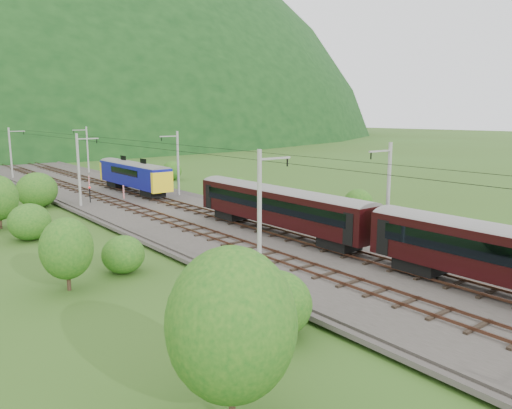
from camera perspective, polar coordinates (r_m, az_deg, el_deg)
ground at (r=35.17m, az=8.38°, el=-6.92°), size 600.00×600.00×0.00m
railbed at (r=42.37m, az=-1.46°, el=-3.64°), size 14.00×220.00×0.30m
track_left at (r=40.97m, az=-4.16°, el=-3.83°), size 2.40×220.00×0.27m
track_right at (r=43.75m, az=1.06°, el=-2.90°), size 2.40×220.00×0.27m
catenary_left at (r=58.32m, az=-19.54°, el=3.93°), size 2.54×192.28×8.00m
catenary_right at (r=63.25m, az=-8.96°, el=4.84°), size 2.54×192.28×8.00m
overhead_wires at (r=41.26m, az=-1.50°, el=5.77°), size 4.83×198.00×0.03m
hazard_post_near at (r=62.27m, az=-14.89°, el=1.40°), size 0.17×0.17×1.63m
hazard_post_far at (r=75.55m, az=-18.55°, el=2.62°), size 0.15×0.15×1.39m
signal at (r=60.63m, az=-18.46°, el=1.24°), size 0.20×0.20×1.85m
vegetation_left at (r=50.03m, az=-25.35°, el=0.27°), size 10.79×141.89×6.81m
vegetation_right at (r=44.91m, az=17.72°, el=-1.75°), size 6.77×104.73×3.22m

